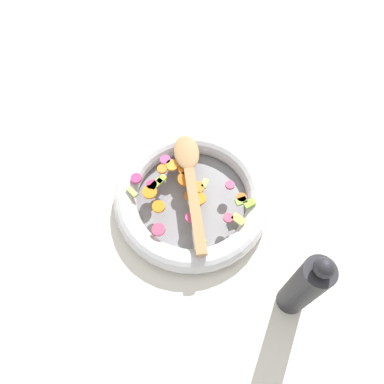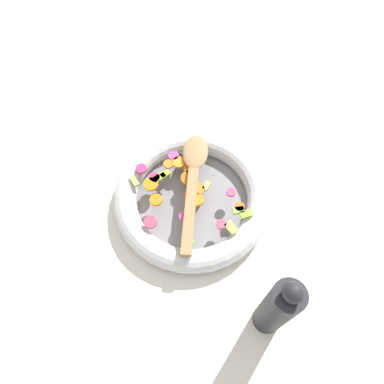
% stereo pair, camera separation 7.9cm
% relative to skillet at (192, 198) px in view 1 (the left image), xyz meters
% --- Properties ---
extents(ground_plane, '(4.00, 4.00, 0.00)m').
position_rel_skillet_xyz_m(ground_plane, '(0.00, 0.00, -0.02)').
color(ground_plane, silver).
extents(skillet, '(0.34, 0.34, 0.05)m').
position_rel_skillet_xyz_m(skillet, '(0.00, 0.00, 0.00)').
color(skillet, slate).
rests_on(skillet, ground_plane).
extents(chopped_vegetables, '(0.24, 0.28, 0.01)m').
position_rel_skillet_xyz_m(chopped_vegetables, '(-0.00, 0.02, 0.03)').
color(chopped_vegetables, orange).
rests_on(chopped_vegetables, skillet).
extents(wooden_spoon, '(0.27, 0.16, 0.01)m').
position_rel_skillet_xyz_m(wooden_spoon, '(0.03, 0.01, 0.04)').
color(wooden_spoon, '#A87F51').
rests_on(wooden_spoon, chopped_vegetables).
extents(pepper_mill, '(0.05, 0.05, 0.23)m').
position_rel_skillet_xyz_m(pepper_mill, '(-0.14, -0.25, 0.09)').
color(pepper_mill, '#232328').
rests_on(pepper_mill, ground_plane).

